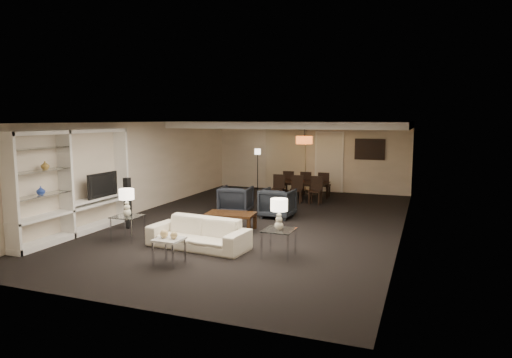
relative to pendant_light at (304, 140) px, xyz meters
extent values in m
plane|color=black|center=(-0.30, -3.50, -1.92)|extent=(11.00, 11.00, 0.00)
cube|color=silver|center=(-0.30, -3.50, 0.58)|extent=(7.00, 11.00, 0.02)
cube|color=beige|center=(-0.30, 2.00, -0.67)|extent=(7.00, 0.02, 2.50)
cube|color=beige|center=(-0.30, -9.00, -0.67)|extent=(7.00, 0.02, 2.50)
cube|color=beige|center=(-3.80, -3.50, -0.67)|extent=(0.02, 11.00, 2.50)
cube|color=beige|center=(3.20, -3.50, -0.67)|extent=(0.02, 11.00, 2.50)
cube|color=silver|center=(-0.30, 0.00, 0.48)|extent=(7.00, 4.00, 0.20)
cube|color=beige|center=(-1.20, 1.92, -0.72)|extent=(1.50, 0.12, 2.40)
cube|color=silver|center=(0.40, 1.97, -0.87)|extent=(0.90, 0.05, 2.10)
cube|color=#142D38|center=(1.80, 1.96, -0.37)|extent=(0.95, 0.04, 0.65)
cylinder|color=#D8591E|center=(0.00, 0.00, 0.00)|extent=(0.52, 0.52, 0.24)
imported|color=beige|center=(-0.57, -6.05, -1.62)|extent=(2.13, 1.00, 0.60)
imported|color=black|center=(-1.17, -2.75, -1.54)|extent=(0.91, 0.93, 0.77)
imported|color=black|center=(0.03, -2.75, -1.54)|extent=(0.86, 0.88, 0.77)
sphere|color=tan|center=(-0.67, -7.15, -1.37)|extent=(0.15, 0.15, 0.15)
sphere|color=tan|center=(-0.47, -7.15, -1.38)|extent=(0.13, 0.13, 0.13)
imported|color=black|center=(-3.58, -5.33, -0.88)|extent=(1.00, 0.13, 0.57)
imported|color=#2743AB|center=(-3.61, -7.04, -0.77)|extent=(0.17, 0.17, 0.18)
imported|color=#AF873A|center=(-3.61, -6.89, -0.27)|extent=(0.17, 0.17, 0.17)
cube|color=black|center=(-2.93, -5.14, -1.31)|extent=(0.14, 0.14, 1.21)
imported|color=black|center=(-0.09, 0.12, -1.64)|extent=(1.71, 1.09, 0.57)
camera|label=1|loc=(3.68, -14.00, 0.66)|focal=32.00mm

